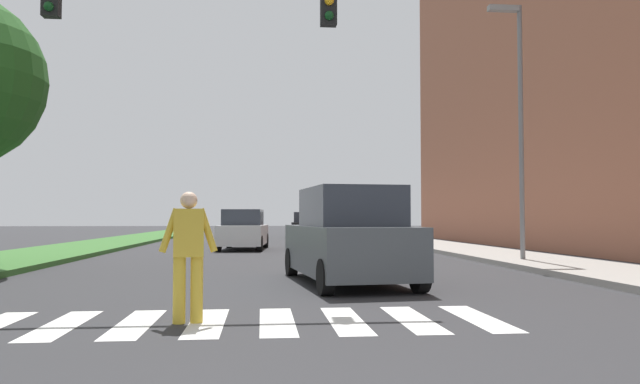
{
  "coord_description": "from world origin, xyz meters",
  "views": [
    {
      "loc": [
        0.24,
        -1.58,
        1.35
      ],
      "look_at": [
        2.26,
        19.16,
        2.25
      ],
      "focal_mm": 33.85,
      "sensor_mm": 36.0,
      "label": 1
    }
  ],
  "objects": [
    {
      "name": "median_strip",
      "position": [
        -7.36,
        28.0,
        0.07
      ],
      "size": [
        3.7,
        64.0,
        0.15
      ],
      "primitive_type": "cube",
      "color": "#386B2D",
      "rests_on": "ground_plane"
    },
    {
      "name": "pedestrian_performer",
      "position": [
        -0.69,
        6.34,
        0.93
      ],
      "size": [
        0.75,
        0.29,
        1.69
      ],
      "color": "gold",
      "rests_on": "ground_plane"
    },
    {
      "name": "sidewalk_right",
      "position": [
        8.35,
        28.0,
        0.07
      ],
      "size": [
        3.0,
        64.0,
        0.15
      ],
      "primitive_type": "cube",
      "color": "#9E9991",
      "rests_on": "ground_plane"
    },
    {
      "name": "suv_crossing",
      "position": [
        2.03,
        10.78,
        0.93
      ],
      "size": [
        2.43,
        4.78,
        1.97
      ],
      "color": "#474C51",
      "rests_on": "ground_plane"
    },
    {
      "name": "street_lamp_right",
      "position": [
        7.75,
        15.4,
        4.59
      ],
      "size": [
        1.02,
        0.24,
        7.5
      ],
      "color": "slate",
      "rests_on": "sidewalk_right"
    },
    {
      "name": "ground_plane",
      "position": [
        0.0,
        30.0,
        0.0
      ],
      "size": [
        140.0,
        140.0,
        0.0
      ],
      "primitive_type": "plane",
      "color": "#2D2D30"
    },
    {
      "name": "sedan_distant",
      "position": [
        3.27,
        39.35,
        0.8
      ],
      "size": [
        2.23,
        4.59,
        1.74
      ],
      "color": "black",
      "rests_on": "ground_plane"
    },
    {
      "name": "crosswalk",
      "position": [
        0.0,
        6.36,
        0.0
      ],
      "size": [
        6.75,
        2.2,
        0.01
      ],
      "color": "silver",
      "rests_on": "ground_plane"
    },
    {
      "name": "sedan_midblock",
      "position": [
        -0.52,
        24.31,
        0.79
      ],
      "size": [
        2.18,
        4.39,
        1.7
      ],
      "color": "silver",
      "rests_on": "ground_plane"
    },
    {
      "name": "traffic_light_gantry",
      "position": [
        -3.32,
        8.72,
        4.35
      ],
      "size": [
        8.57,
        0.3,
        6.0
      ],
      "color": "gold",
      "rests_on": "median_strip"
    }
  ]
}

